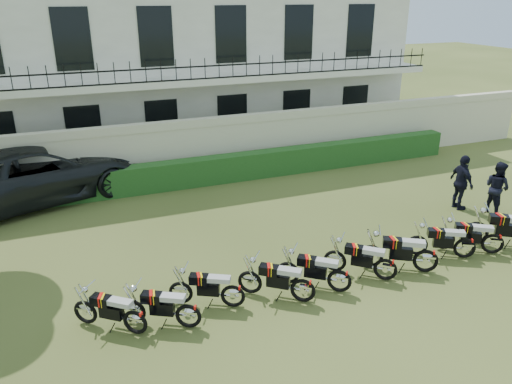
# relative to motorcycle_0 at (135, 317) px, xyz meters

# --- Properties ---
(ground) EXTENTS (100.00, 100.00, 0.00)m
(ground) POSITION_rel_motorcycle_0_xyz_m (4.37, 0.82, -0.44)
(ground) COLOR #3D4B1E
(ground) RESTS_ON ground
(perimeter_wall) EXTENTS (30.00, 0.35, 2.30)m
(perimeter_wall) POSITION_rel_motorcycle_0_xyz_m (4.37, 8.82, 0.73)
(perimeter_wall) COLOR beige
(perimeter_wall) RESTS_ON ground
(hedge) EXTENTS (18.00, 0.60, 1.00)m
(hedge) POSITION_rel_motorcycle_0_xyz_m (5.37, 8.02, 0.06)
(hedge) COLOR #1E4719
(hedge) RESTS_ON ground
(building) EXTENTS (20.40, 9.60, 7.40)m
(building) POSITION_rel_motorcycle_0_xyz_m (4.37, 14.78, 3.27)
(building) COLOR white
(building) RESTS_ON ground
(motorcycle_0) EXTENTS (1.42, 1.16, 0.95)m
(motorcycle_0) POSITION_rel_motorcycle_0_xyz_m (0.00, 0.00, 0.00)
(motorcycle_0) COLOR black
(motorcycle_0) RESTS_ON ground
(motorcycle_1) EXTENTS (1.60, 0.95, 0.97)m
(motorcycle_1) POSITION_rel_motorcycle_0_xyz_m (1.08, -0.20, 0.01)
(motorcycle_1) COLOR black
(motorcycle_1) RESTS_ON ground
(motorcycle_2) EXTENTS (1.59, 0.92, 0.96)m
(motorcycle_2) POSITION_rel_motorcycle_0_xyz_m (2.19, 0.17, 0.00)
(motorcycle_2) COLOR black
(motorcycle_2) RESTS_ON ground
(motorcycle_3) EXTENTS (1.52, 1.20, 1.01)m
(motorcycle_3) POSITION_rel_motorcycle_0_xyz_m (3.75, -0.23, 0.03)
(motorcycle_3) COLOR black
(motorcycle_3) RESTS_ON ground
(motorcycle_4) EXTENTS (1.48, 1.22, 1.00)m
(motorcycle_4) POSITION_rel_motorcycle_0_xyz_m (4.73, -0.17, 0.02)
(motorcycle_4) COLOR black
(motorcycle_4) RESTS_ON ground
(motorcycle_5) EXTENTS (1.44, 1.28, 1.00)m
(motorcycle_5) POSITION_rel_motorcycle_0_xyz_m (6.06, -0.13, 0.02)
(motorcycle_5) COLOR black
(motorcycle_5) RESTS_ON ground
(motorcycle_6) EXTENTS (1.73, 1.14, 1.08)m
(motorcycle_6) POSITION_rel_motorcycle_0_xyz_m (7.23, -0.18, 0.06)
(motorcycle_6) COLOR black
(motorcycle_6) RESTS_ON ground
(motorcycle_7) EXTENTS (1.62, 0.97, 0.99)m
(motorcycle_7) POSITION_rel_motorcycle_0_xyz_m (8.68, 0.03, 0.01)
(motorcycle_7) COLOR black
(motorcycle_7) RESTS_ON ground
(motorcycle_8) EXTENTS (1.59, 1.08, 1.00)m
(motorcycle_8) POSITION_rel_motorcycle_0_xyz_m (9.56, -0.06, 0.02)
(motorcycle_8) COLOR black
(motorcycle_8) RESTS_ON ground
(suv) EXTENTS (7.63, 5.24, 1.94)m
(suv) POSITION_rel_motorcycle_0_xyz_m (-1.90, 8.65, 0.53)
(suv) COLOR black
(suv) RESTS_ON ground
(officer_4) EXTENTS (0.69, 0.87, 1.72)m
(officer_4) POSITION_rel_motorcycle_0_xyz_m (11.80, 2.10, 0.42)
(officer_4) COLOR black
(officer_4) RESTS_ON ground
(officer_5) EXTENTS (0.57, 1.12, 1.83)m
(officer_5) POSITION_rel_motorcycle_0_xyz_m (10.94, 2.74, 0.48)
(officer_5) COLOR black
(officer_5) RESTS_ON ground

